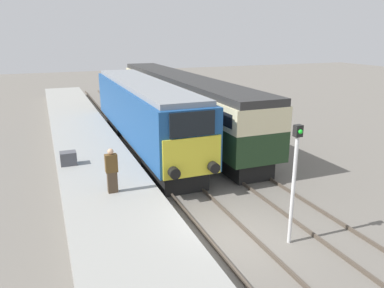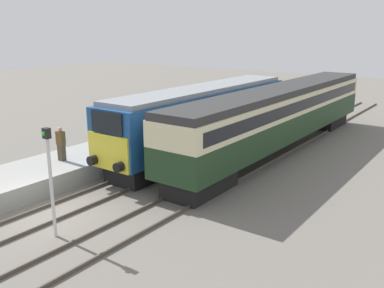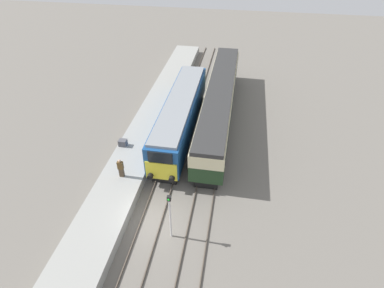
{
  "view_description": "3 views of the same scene",
  "coord_description": "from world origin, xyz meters",
  "px_view_note": "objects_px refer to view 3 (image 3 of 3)",
  "views": [
    {
      "loc": [
        -5.27,
        -9.8,
        6.59
      ],
      "look_at": [
        0.0,
        3.39,
        2.36
      ],
      "focal_mm": 35.0,
      "sensor_mm": 36.0,
      "label": 1
    },
    {
      "loc": [
        13.78,
        -9.32,
        7.13
      ],
      "look_at": [
        1.7,
        7.39,
        1.6
      ],
      "focal_mm": 40.0,
      "sensor_mm": 36.0,
      "label": 2
    },
    {
      "loc": [
        5.15,
        -12.81,
        17.49
      ],
      "look_at": [
        1.7,
        7.39,
        1.6
      ],
      "focal_mm": 28.0,
      "sensor_mm": 36.0,
      "label": 3
    }
  ],
  "objects_px": {
    "locomotive": "(181,114)",
    "passenger_carriage": "(220,100)",
    "luggage_crate": "(123,143)",
    "signal_post": "(170,214)",
    "person_on_platform": "(121,168)"
  },
  "relations": [
    {
      "from": "locomotive",
      "to": "signal_post",
      "type": "bearing_deg",
      "value": -81.85
    },
    {
      "from": "passenger_carriage",
      "to": "person_on_platform",
      "type": "bearing_deg",
      "value": -121.38
    },
    {
      "from": "locomotive",
      "to": "passenger_carriage",
      "type": "height_order",
      "value": "locomotive"
    },
    {
      "from": "locomotive",
      "to": "signal_post",
      "type": "relative_size",
      "value": 3.94
    },
    {
      "from": "signal_post",
      "to": "person_on_platform",
      "type": "bearing_deg",
      "value": 139.62
    },
    {
      "from": "locomotive",
      "to": "person_on_platform",
      "type": "xyz_separation_m",
      "value": [
        -3.23,
        -7.67,
        -0.51
      ]
    },
    {
      "from": "locomotive",
      "to": "signal_post",
      "type": "distance_m",
      "value": 11.99
    },
    {
      "from": "locomotive",
      "to": "luggage_crate",
      "type": "distance_m",
      "value": 6.06
    },
    {
      "from": "locomotive",
      "to": "person_on_platform",
      "type": "height_order",
      "value": "locomotive"
    },
    {
      "from": "signal_post",
      "to": "luggage_crate",
      "type": "distance_m",
      "value": 10.2
    },
    {
      "from": "person_on_platform",
      "to": "signal_post",
      "type": "relative_size",
      "value": 0.43
    },
    {
      "from": "locomotive",
      "to": "person_on_platform",
      "type": "relative_size",
      "value": 9.18
    },
    {
      "from": "passenger_carriage",
      "to": "signal_post",
      "type": "height_order",
      "value": "signal_post"
    },
    {
      "from": "signal_post",
      "to": "luggage_crate",
      "type": "height_order",
      "value": "signal_post"
    },
    {
      "from": "locomotive",
      "to": "person_on_platform",
      "type": "bearing_deg",
      "value": -112.84
    }
  ]
}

